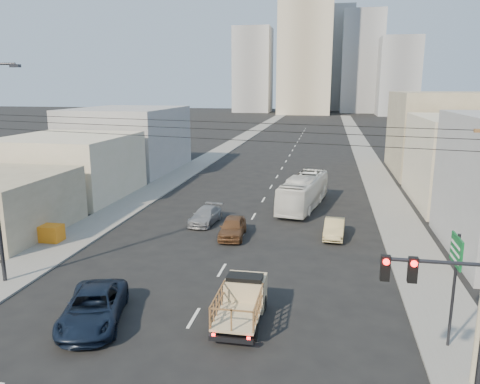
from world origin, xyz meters
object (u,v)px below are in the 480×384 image
(traffic_signal, at_px, (450,310))
(green_sign, at_px, (455,264))
(navy_pickup, at_px, (93,308))
(sedan_brown, at_px, (233,227))
(sedan_tan, at_px, (334,228))
(crate_stack, at_px, (49,233))
(city_bus, at_px, (304,192))
(flatbed_pickup, at_px, (242,299))
(sedan_grey, at_px, (206,216))

(traffic_signal, relative_size, green_sign, 1.20)
(navy_pickup, relative_size, traffic_signal, 0.92)
(sedan_brown, distance_m, sedan_tan, 7.36)
(sedan_tan, distance_m, crate_stack, 20.22)
(green_sign, xyz_separation_m, crate_stack, (-24.16, 9.18, -3.05))
(city_bus, xyz_separation_m, sedan_brown, (-4.55, -9.58, -0.71))
(sedan_brown, distance_m, green_sign, 17.63)
(flatbed_pickup, relative_size, green_sign, 0.88)
(sedan_brown, relative_size, traffic_signal, 0.72)
(navy_pickup, relative_size, green_sign, 1.10)
(navy_pickup, relative_size, city_bus, 0.53)
(sedan_brown, height_order, traffic_signal, traffic_signal)
(sedan_brown, height_order, sedan_tan, sedan_brown)
(green_sign, bearing_deg, city_bus, 107.95)
(sedan_grey, xyz_separation_m, traffic_signal, (13.22, -20.78, 3.45))
(city_bus, distance_m, traffic_signal, 28.09)
(sedan_tan, xyz_separation_m, crate_stack, (-19.61, -4.93, 0.03))
(navy_pickup, relative_size, crate_stack, 3.06)
(navy_pickup, relative_size, sedan_brown, 1.28)
(flatbed_pickup, bearing_deg, green_sign, -4.41)
(city_bus, height_order, traffic_signal, traffic_signal)
(navy_pickup, xyz_separation_m, sedan_tan, (11.00, 14.91, -0.11))
(sedan_grey, distance_m, green_sign, 21.73)
(traffic_signal, bearing_deg, flatbed_pickup, 142.76)
(city_bus, bearing_deg, flatbed_pickup, -84.25)
(sedan_brown, height_order, green_sign, green_sign)
(navy_pickup, xyz_separation_m, crate_stack, (-8.61, 9.98, -0.08))
(sedan_brown, xyz_separation_m, sedan_grey, (-2.82, 3.02, -0.10))
(city_bus, relative_size, green_sign, 2.08)
(sedan_grey, relative_size, green_sign, 0.87)
(city_bus, relative_size, sedan_brown, 2.42)
(flatbed_pickup, distance_m, green_sign, 9.29)
(sedan_brown, height_order, crate_stack, sedan_brown)
(city_bus, height_order, sedan_tan, city_bus)
(sedan_grey, xyz_separation_m, green_sign, (14.61, -15.78, 3.11))
(navy_pickup, xyz_separation_m, city_bus, (8.32, 23.14, 0.68))
(city_bus, bearing_deg, navy_pickup, -99.68)
(flatbed_pickup, bearing_deg, navy_pickup, -167.44)
(sedan_brown, relative_size, sedan_tan, 1.08)
(city_bus, bearing_deg, green_sign, -61.95)
(sedan_grey, height_order, crate_stack, sedan_grey)
(sedan_brown, bearing_deg, crate_stack, -167.66)
(sedan_brown, distance_m, sedan_grey, 4.14)
(sedan_grey, xyz_separation_m, crate_stack, (-9.55, -6.60, 0.06))
(sedan_tan, xyz_separation_m, sedan_grey, (-10.06, 1.67, -0.03))
(sedan_grey, bearing_deg, sedan_brown, -41.50)
(sedan_tan, bearing_deg, crate_stack, -162.65)
(flatbed_pickup, height_order, sedan_grey, flatbed_pickup)
(navy_pickup, distance_m, crate_stack, 13.18)
(traffic_signal, distance_m, green_sign, 5.21)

